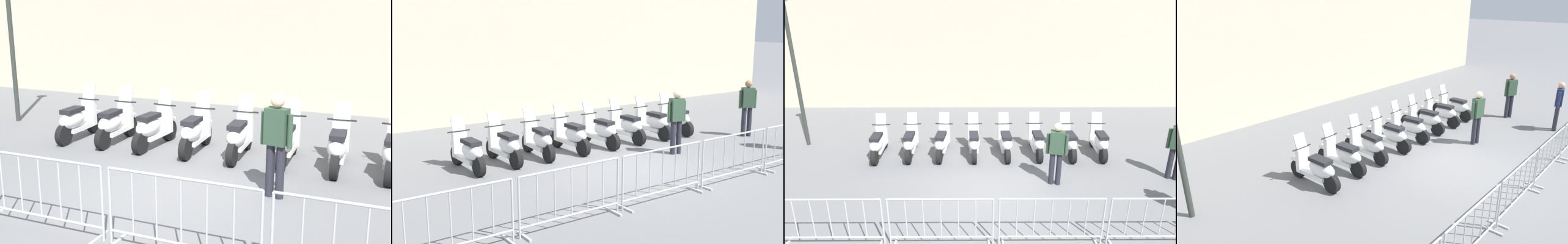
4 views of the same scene
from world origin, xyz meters
TOP-DOWN VIEW (x-y plane):
  - ground_plane at (0.00, 0.00)m, footprint 120.00×120.00m
  - motorcycle_0 at (-3.52, 1.92)m, footprint 0.56×1.73m
  - motorcycle_1 at (-2.54, 2.03)m, footprint 0.56×1.73m
  - motorcycle_2 at (-1.56, 2.08)m, footprint 0.56×1.72m
  - motorcycle_3 at (-0.57, 2.11)m, footprint 0.56×1.73m
  - motorcycle_4 at (0.41, 2.15)m, footprint 0.57×1.73m
  - motorcycle_5 at (1.39, 2.23)m, footprint 0.56×1.73m
  - motorcycle_6 at (2.37, 2.23)m, footprint 0.56×1.73m
  - motorcycle_7 at (3.35, 2.28)m, footprint 0.56×1.72m
  - barrier_segment_1 at (-3.16, -2.16)m, footprint 2.07×0.51m
  - barrier_segment_2 at (-1.00, -2.08)m, footprint 2.07×0.51m
  - barrier_segment_3 at (1.16, -1.99)m, footprint 2.07×0.51m
  - barrier_segment_4 at (3.32, -1.91)m, footprint 2.07×0.51m
  - street_lamp at (-6.22, 2.78)m, footprint 0.36×0.36m
  - officer_mid_plaza at (1.66, 0.43)m, footprint 0.54×0.28m

SIDE VIEW (x-z plane):
  - ground_plane at x=0.00m, z-range 0.00..0.00m
  - motorcycle_0 at x=-3.52m, z-range -0.16..1.07m
  - motorcycle_1 at x=-2.54m, z-range -0.16..1.07m
  - motorcycle_2 at x=-1.56m, z-range -0.16..1.07m
  - motorcycle_3 at x=-0.57m, z-range -0.16..1.07m
  - motorcycle_4 at x=0.41m, z-range -0.16..1.07m
  - motorcycle_5 at x=1.39m, z-range -0.16..1.07m
  - motorcycle_6 at x=2.37m, z-range -0.16..1.07m
  - motorcycle_7 at x=3.35m, z-range -0.16..1.07m
  - barrier_segment_1 at x=-3.16m, z-range -0.01..1.06m
  - barrier_segment_2 at x=-1.00m, z-range -0.01..1.06m
  - barrier_segment_3 at x=1.16m, z-range -0.01..1.06m
  - barrier_segment_4 at x=3.32m, z-range -0.01..1.06m
  - officer_mid_plaza at x=1.66m, z-range 0.12..1.85m
  - street_lamp at x=-6.22m, z-range 0.57..5.34m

